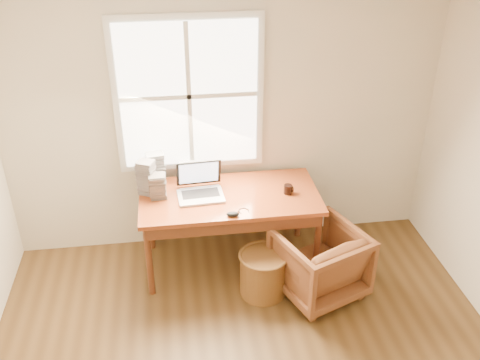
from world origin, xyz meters
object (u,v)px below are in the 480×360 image
object	(u,v)px
armchair	(319,262)
laptop	(200,184)
desk	(229,197)
wicker_stool	(263,274)
coffee_mug	(288,189)
cd_stack_a	(156,168)

from	to	relation	value
armchair	laptop	distance (m)	1.24
desk	laptop	distance (m)	0.30
desk	armchair	distance (m)	0.97
laptop	armchair	bearing A→B (deg)	-31.03
wicker_stool	coffee_mug	distance (m)	0.78
armchair	wicker_stool	bearing A→B (deg)	-27.84
desk	armchair	xyz separation A→B (m)	(0.72, -0.51, -0.41)
armchair	coffee_mug	size ratio (longest dim) A/B	8.27
coffee_mug	cd_stack_a	xyz separation A→B (m)	(-1.16, 0.35, 0.11)
laptop	cd_stack_a	world-z (taller)	cd_stack_a
armchair	coffee_mug	world-z (taller)	coffee_mug
desk	armchair	world-z (taller)	desk
armchair	desk	bearing A→B (deg)	-57.73
armchair	cd_stack_a	bearing A→B (deg)	-53.25
armchair	laptop	world-z (taller)	laptop
laptop	cd_stack_a	distance (m)	0.49
armchair	laptop	bearing A→B (deg)	-49.71
armchair	coffee_mug	bearing A→B (deg)	-89.51
cd_stack_a	armchair	bearing A→B (deg)	-31.08
desk	cd_stack_a	size ratio (longest dim) A/B	5.19
coffee_mug	armchair	bearing A→B (deg)	-50.90
wicker_stool	coffee_mug	xyz separation A→B (m)	(0.29, 0.42, 0.59)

